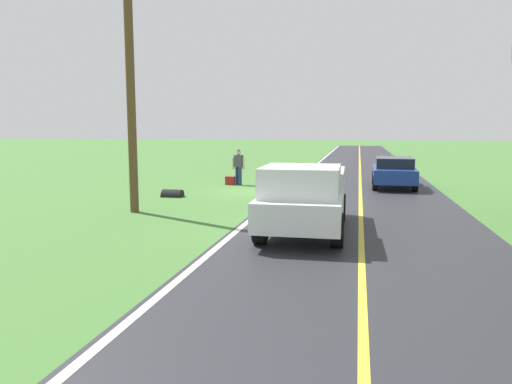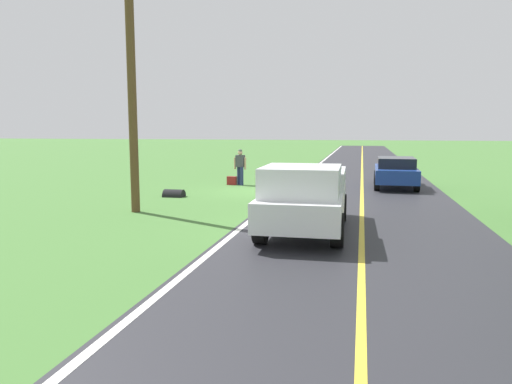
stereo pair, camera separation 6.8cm
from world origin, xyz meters
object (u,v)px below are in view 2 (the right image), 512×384
hitchhiker_walking (240,165)px  utility_pole_roadside (132,99)px  suitcase_carried (232,181)px  sedan_near_oncoming (396,171)px  pickup_truck_passing (305,196)px

hitchhiker_walking → utility_pole_roadside: size_ratio=0.24×
suitcase_carried → sedan_near_oncoming: bearing=98.9°
hitchhiker_walking → utility_pole_roadside: 8.75m
sedan_near_oncoming → utility_pole_roadside: 12.75m
utility_pole_roadside → suitcase_carried: bearing=-97.5°
suitcase_carried → pickup_truck_passing: pickup_truck_passing is taller
hitchhiker_walking → sedan_near_oncoming: (-7.32, -0.56, -0.23)m
hitchhiker_walking → sedan_near_oncoming: hitchhiker_walking is taller
pickup_truck_passing → utility_pole_roadside: size_ratio=0.74×
utility_pole_roadside → hitchhiker_walking: bearing=-100.3°
hitchhiker_walking → utility_pole_roadside: bearing=79.7°
hitchhiker_walking → utility_pole_roadside: (1.49, 8.19, 2.70)m
hitchhiker_walking → suitcase_carried: (0.42, 0.05, -0.77)m
suitcase_carried → sedan_near_oncoming: (-7.74, -0.61, 0.55)m
sedan_near_oncoming → hitchhiker_walking: bearing=4.4°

